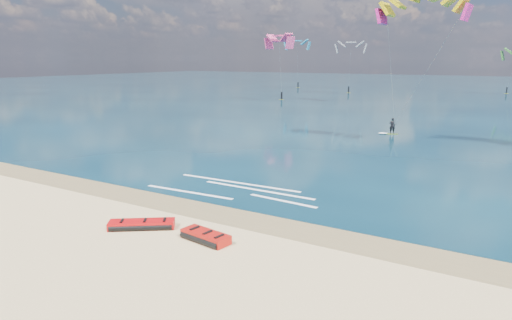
# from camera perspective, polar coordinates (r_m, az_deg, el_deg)

# --- Properties ---
(ground) EXTENTS (320.00, 320.00, 0.00)m
(ground) POSITION_cam_1_polar(r_m,az_deg,el_deg) (56.98, 15.15, 4.63)
(ground) COLOR tan
(ground) RESTS_ON ground
(wet_sand_strip) EXTENTS (320.00, 2.40, 0.01)m
(wet_sand_strip) POSITION_cam_1_polar(r_m,az_deg,el_deg) (24.29, -9.84, -5.51)
(wet_sand_strip) COLOR brown
(wet_sand_strip) RESTS_ON ground
(sea) EXTENTS (320.00, 200.00, 0.04)m
(sea) POSITION_cam_1_polar(r_m,az_deg,el_deg) (119.61, 23.73, 7.99)
(sea) COLOR #092231
(sea) RESTS_ON ground
(packed_kite_left) EXTENTS (3.20, 2.74, 0.41)m
(packed_kite_left) POSITION_cam_1_polar(r_m,az_deg,el_deg) (21.39, -14.06, -8.26)
(packed_kite_left) COLOR red
(packed_kite_left) RESTS_ON ground
(packed_kite_mid) EXTENTS (2.59, 1.57, 0.45)m
(packed_kite_mid) POSITION_cam_1_polar(r_m,az_deg,el_deg) (19.52, -6.30, -10.00)
(packed_kite_mid) COLOR red
(packed_kite_mid) RESTS_ON ground
(kitesurfer_main) EXTENTS (9.59, 8.11, 13.69)m
(kitesurfer_main) POSITION_cam_1_polar(r_m,az_deg,el_deg) (43.41, 18.36, 11.33)
(kitesurfer_main) COLOR #98CE18
(kitesurfer_main) RESTS_ON sea
(shoreline_foam) EXTENTS (10.33, 3.65, 0.01)m
(shoreline_foam) POSITION_cam_1_polar(r_m,az_deg,el_deg) (26.47, -2.11, -3.71)
(shoreline_foam) COLOR white
(shoreline_foam) RESTS_ON ground
(distant_kites) EXTENTS (67.20, 40.97, 11.63)m
(distant_kites) POSITION_cam_1_polar(r_m,az_deg,el_deg) (93.37, 16.69, 10.83)
(distant_kites) COLOR #D83F79
(distant_kites) RESTS_ON ground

